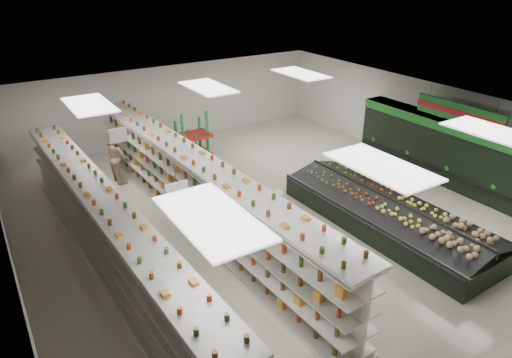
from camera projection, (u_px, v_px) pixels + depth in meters
floor at (272, 216)px, 13.97m from camera, size 16.00×16.00×0.00m
ceiling at (274, 116)px, 12.60m from camera, size 14.00×16.00×0.02m
wall_back at (167, 104)px, 19.39m from camera, size 14.00×0.02×3.20m
wall_left at (7, 239)px, 9.89m from camera, size 0.02×16.00×3.20m
wall_right at (431, 127)px, 16.68m from camera, size 0.02×16.00×3.20m
produce_wall_case at (456, 151)px, 15.46m from camera, size 0.93×8.00×2.20m
aisle_sign_near at (177, 191)px, 9.42m from camera, size 0.52×0.06×0.75m
aisle_sign_far at (118, 135)px, 12.48m from camera, size 0.52×0.06×0.75m
hortifruti_banner at (459, 113)px, 14.72m from camera, size 0.12×3.20×0.95m
gondola_left at (109, 238)px, 11.08m from camera, size 1.43×12.13×2.10m
gondola_center at (196, 195)px, 13.01m from camera, size 1.58×12.96×2.24m
produce_island at (387, 213)px, 13.22m from camera, size 2.55×6.70×0.99m
soda_endcap at (192, 138)px, 17.75m from camera, size 1.41×0.96×1.80m
shopper_main at (276, 215)px, 12.43m from camera, size 0.58×0.38×1.58m
shopper_background at (118, 156)px, 15.88m from camera, size 0.62×0.94×1.85m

